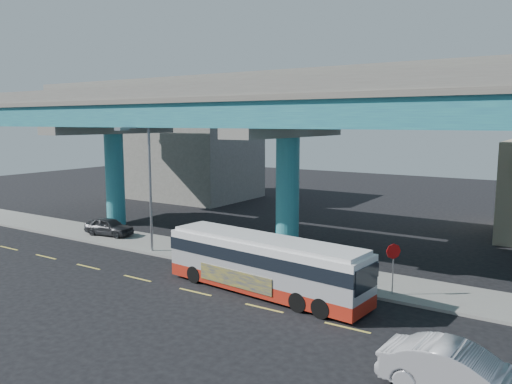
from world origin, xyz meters
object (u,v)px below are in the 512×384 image
Objects in this scene: parked_car at (109,227)px; stop_sign at (393,258)px; street_lamp at (143,170)px; sedan at (460,372)px; transit_bus at (264,263)px.

parked_car is 1.57× the size of stop_sign.
parked_car is at bearing 151.82° from stop_sign.
stop_sign is (15.54, 0.75, -3.41)m from street_lamp.
street_lamp is (-19.98, 6.73, 4.57)m from sedan.
sedan is at bearing -18.62° from street_lamp.
sedan is at bearing -19.67° from transit_bus.
transit_bus is 6.15m from stop_sign.
sedan is 0.61× the size of street_lamp.
sedan is 21.57m from street_lamp.
sedan is 1.25× the size of parked_car.
transit_bus is at bearing -178.24° from stop_sign.
street_lamp is at bearing -117.67° from parked_car.
parked_car is 0.49× the size of street_lamp.
parked_car is at bearing 160.05° from street_lamp.
sedan reaches higher than parked_car.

